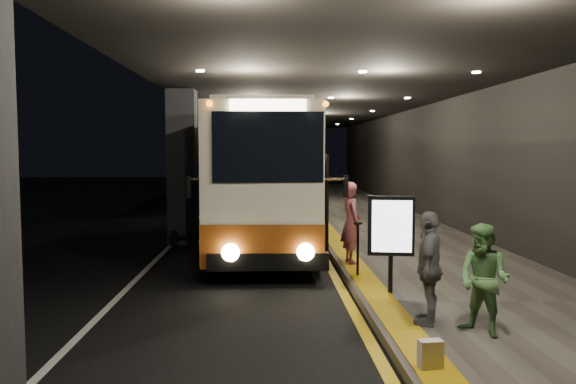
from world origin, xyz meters
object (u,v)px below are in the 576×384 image
object	(u,v)px
stanchion_post	(358,249)
coach_second	(266,166)
passenger_waiting_green	(484,280)
bag_plain	(430,354)
coach_third	(265,160)
coach_main	(267,182)
passenger_waiting_grey	(429,268)
passenger_boarding	(351,223)
info_sign	(391,228)

from	to	relation	value
stanchion_post	coach_second	bearing A→B (deg)	95.19
passenger_waiting_green	bag_plain	xyz separation A→B (m)	(-1.07, -1.16, -0.60)
coach_second	coach_third	bearing A→B (deg)	94.32
coach_main	passenger_waiting_grey	world-z (taller)	coach_main
passenger_waiting_green	coach_second	bearing A→B (deg)	147.77
coach_second	stanchion_post	xyz separation A→B (m)	(1.86, -20.43, -1.15)
passenger_waiting_grey	stanchion_post	xyz separation A→B (m)	(-0.51, 3.20, -0.30)
coach_third	passenger_waiting_grey	size ratio (longest dim) A/B	7.88
coach_main	stanchion_post	size ratio (longest dim) A/B	11.09
coach_main	stanchion_post	world-z (taller)	coach_main
passenger_boarding	coach_second	bearing A→B (deg)	-4.32
passenger_boarding	passenger_waiting_green	distance (m)	5.08
passenger_boarding	stanchion_post	xyz separation A→B (m)	(-0.05, -1.25, -0.38)
coach_main	info_sign	size ratio (longest dim) A/B	6.83
coach_main	passenger_boarding	size ratio (longest dim) A/B	6.44
passenger_waiting_green	bag_plain	bearing A→B (deg)	-82.01
coach_second	passenger_boarding	bearing A→B (deg)	-80.36
coach_second	bag_plain	distance (m)	25.42
passenger_waiting_grey	stanchion_post	bearing A→B (deg)	-148.59
coach_second	info_sign	distance (m)	21.96
passenger_waiting_grey	bag_plain	size ratio (longest dim) A/B	4.91
coach_second	bag_plain	world-z (taller)	coach_second
bag_plain	stanchion_post	size ratio (longest dim) A/B	0.32
coach_third	info_sign	xyz separation A→B (m)	(2.29, -34.36, -0.65)
coach_main	passenger_waiting_grey	bearing A→B (deg)	-73.61
passenger_waiting_grey	passenger_boarding	bearing A→B (deg)	-151.75
passenger_boarding	coach_main	bearing A→B (deg)	14.61
passenger_boarding	bag_plain	bearing A→B (deg)	170.01
coach_main	passenger_boarding	xyz separation A→B (m)	(1.86, -4.07, -0.69)
passenger_boarding	passenger_waiting_grey	world-z (taller)	passenger_boarding
stanchion_post	coach_main	bearing A→B (deg)	108.83
passenger_waiting_grey	info_sign	xyz separation A→B (m)	(-0.16, 1.79, 0.33)
coach_second	passenger_waiting_grey	bearing A→B (deg)	-80.31
coach_main	stanchion_post	bearing A→B (deg)	-70.05
bag_plain	info_sign	world-z (taller)	info_sign
passenger_waiting_grey	bag_plain	distance (m)	1.86
coach_second	passenger_boarding	distance (m)	19.29
passenger_waiting_grey	passenger_waiting_green	bearing A→B (deg)	71.71
coach_main	passenger_waiting_grey	distance (m)	8.86
coach_main	passenger_waiting_green	distance (m)	9.53
coach_main	info_sign	distance (m)	7.08
passenger_waiting_grey	bag_plain	bearing A→B (deg)	6.85
coach_main	coach_second	distance (m)	15.11
coach_second	passenger_waiting_grey	world-z (taller)	coach_second
coach_third	info_sign	world-z (taller)	coach_third
info_sign	coach_main	bearing A→B (deg)	117.20
passenger_boarding	coach_third	bearing A→B (deg)	-6.41
coach_second	info_sign	xyz separation A→B (m)	(2.21, -21.84, -0.52)
coach_third	bag_plain	size ratio (longest dim) A/B	38.73
coach_second	passenger_boarding	xyz separation A→B (m)	(1.91, -19.18, -0.76)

